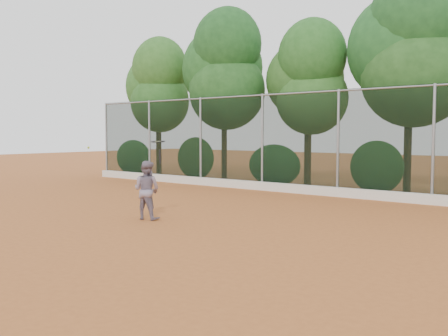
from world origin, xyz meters
The scene contains 7 objects.
ground centered at (0.00, 0.00, 0.00)m, with size 80.00×80.00×0.00m, color #A75927.
concrete_curb centered at (0.00, 6.82, 0.15)m, with size 24.00×0.20×0.30m, color silver.
tennis_player centered at (-1.57, 0.00, 0.70)m, with size 0.68×0.53×1.41m, color slate.
chainlink_fence centered at (0.00, 7.00, 1.86)m, with size 24.09×0.09×3.50m.
foliage_backdrop centered at (-0.55, 8.98, 4.40)m, with size 23.70×3.63×7.55m.
tennis_racket centered at (-1.09, -0.07, 1.83)m, with size 0.36×0.36×0.54m.
tennis_ball_in_flight centered at (-3.57, -0.19, 1.69)m, with size 0.06×0.06×0.06m.
Camera 1 is at (7.29, -8.12, 2.07)m, focal length 40.00 mm.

